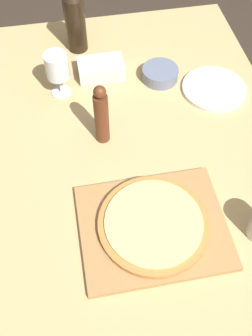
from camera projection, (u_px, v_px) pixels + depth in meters
ground_plane at (140, 248)px, 1.82m from camera, size 12.00×12.00×0.00m
dining_table at (145, 168)px, 1.30m from camera, size 0.95×1.47×0.73m
cutting_board at (153, 227)px, 1.07m from camera, size 0.40×0.32×0.02m
pizza at (153, 223)px, 1.05m from camera, size 0.30×0.30×0.02m
wine_bottle at (75, 19)px, 1.42m from camera, size 0.08×0.08×0.31m
pepper_mill at (101, 115)px, 1.18m from camera, size 0.04×0.04×0.22m
wine_glass at (57, 67)px, 1.29m from camera, size 0.08×0.08×0.16m
small_bowl at (160, 74)px, 1.41m from camera, size 0.13×0.13×0.04m
dinner_plate at (214, 89)px, 1.38m from camera, size 0.23×0.23×0.01m
food_container at (101, 69)px, 1.41m from camera, size 0.16×0.10×0.05m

